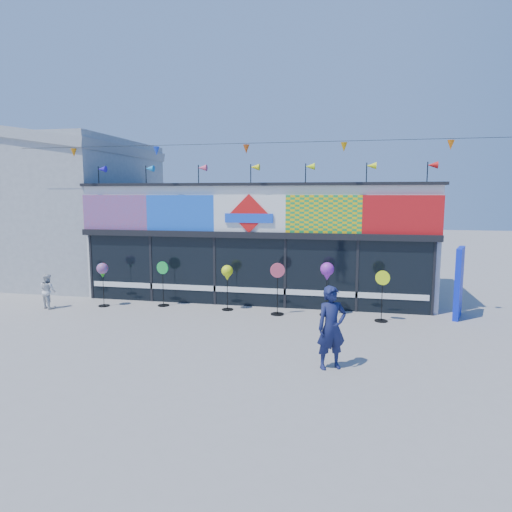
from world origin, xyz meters
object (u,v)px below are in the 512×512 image
(spinner_5, at_px, (382,295))
(child, at_px, (48,291))
(blue_sign, at_px, (459,283))
(spinner_1, at_px, (163,282))
(spinner_2, at_px, (227,274))
(spinner_0, at_px, (103,272))
(spinner_3, at_px, (277,287))
(spinner_4, at_px, (327,273))
(adult_man, at_px, (332,328))

(spinner_5, bearing_deg, child, -176.78)
(spinner_5, relative_size, child, 1.31)
(blue_sign, bearing_deg, spinner_1, -160.17)
(spinner_5, bearing_deg, spinner_2, 175.48)
(spinner_0, relative_size, child, 1.27)
(spinner_3, relative_size, spinner_4, 0.98)
(spinner_2, relative_size, child, 1.27)
(spinner_0, height_order, spinner_5, spinner_5)
(spinner_0, relative_size, spinner_1, 0.97)
(spinner_1, xyz_separation_m, spinner_3, (3.93, -0.34, 0.06))
(blue_sign, relative_size, spinner_5, 1.42)
(spinner_3, bearing_deg, spinner_2, 171.51)
(spinner_0, xyz_separation_m, adult_man, (7.70, -4.02, -0.27))
(blue_sign, height_order, spinner_4, blue_sign)
(spinner_0, distance_m, spinner_2, 4.21)
(spinner_2, distance_m, spinner_3, 1.73)
(spinner_1, bearing_deg, blue_sign, 2.75)
(spinner_1, bearing_deg, spinner_5, -3.77)
(spinner_2, height_order, adult_man, adult_man)
(spinner_1, bearing_deg, child, -163.48)
(spinner_3, bearing_deg, spinner_0, -178.85)
(spinner_1, distance_m, spinner_2, 2.29)
(spinner_1, relative_size, spinner_5, 0.99)
(spinner_5, xyz_separation_m, adult_man, (-1.30, -4.01, 0.10))
(blue_sign, bearing_deg, spinner_3, -154.67)
(spinner_0, relative_size, adult_man, 0.82)
(spinner_5, height_order, adult_man, adult_man)
(blue_sign, bearing_deg, child, -156.25)
(spinner_1, height_order, child, spinner_1)
(spinner_1, bearing_deg, adult_man, -37.84)
(spinner_0, xyz_separation_m, child, (-1.65, -0.61, -0.59))
(spinner_2, height_order, spinner_4, spinner_4)
(spinner_2, height_order, child, spinner_2)
(spinner_1, xyz_separation_m, child, (-3.58, -1.06, -0.22))
(adult_man, bearing_deg, spinner_4, 67.61)
(blue_sign, height_order, spinner_3, blue_sign)
(blue_sign, bearing_deg, spinner_0, -158.35)
(blue_sign, height_order, spinner_0, blue_sign)
(spinner_2, bearing_deg, spinner_5, -4.52)
(spinner_0, relative_size, spinner_5, 0.97)
(spinner_4, relative_size, adult_man, 0.92)
(spinner_3, height_order, adult_man, adult_man)
(adult_man, height_order, child, adult_man)
(adult_man, distance_m, child, 9.95)
(blue_sign, relative_size, spinner_0, 1.46)
(child, bearing_deg, spinner_3, -152.40)
(spinner_1, height_order, spinner_5, spinner_5)
(blue_sign, relative_size, spinner_3, 1.32)
(spinner_0, distance_m, child, 1.85)
(spinner_1, xyz_separation_m, spinner_4, (5.43, -0.10, 0.53))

